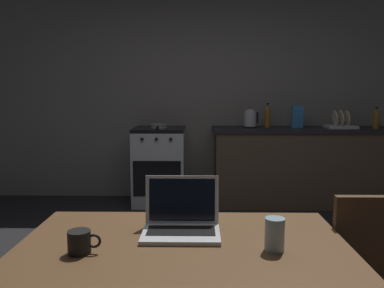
{
  "coord_description": "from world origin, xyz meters",
  "views": [
    {
      "loc": [
        -0.01,
        -2.39,
        1.34
      ],
      "look_at": [
        -0.07,
        0.99,
        0.89
      ],
      "focal_mm": 37.17,
      "sensor_mm": 36.0,
      "label": 1
    }
  ],
  "objects_px": {
    "cereal_box": "(297,117)",
    "dining_table": "(183,261)",
    "frying_pan": "(159,126)",
    "dish_rack": "(341,124)",
    "stove_oven": "(160,166)",
    "bottle": "(376,118)",
    "laptop": "(181,222)",
    "coffee_mug": "(80,242)",
    "electric_kettle": "(250,119)",
    "bottle_b": "(267,116)",
    "drinking_glass": "(275,234)"
  },
  "relations": [
    {
      "from": "dining_table",
      "to": "bottle_b",
      "type": "relative_size",
      "value": 4.44
    },
    {
      "from": "cereal_box",
      "to": "dining_table",
      "type": "bearing_deg",
      "value": -110.95
    },
    {
      "from": "dining_table",
      "to": "dish_rack",
      "type": "height_order",
      "value": "dish_rack"
    },
    {
      "from": "dish_rack",
      "to": "laptop",
      "type": "bearing_deg",
      "value": -119.55
    },
    {
      "from": "electric_kettle",
      "to": "bottle",
      "type": "distance_m",
      "value": 1.46
    },
    {
      "from": "laptop",
      "to": "coffee_mug",
      "type": "distance_m",
      "value": 0.42
    },
    {
      "from": "electric_kettle",
      "to": "cereal_box",
      "type": "bearing_deg",
      "value": 2.05
    },
    {
      "from": "bottle",
      "to": "stove_oven",
      "type": "bearing_deg",
      "value": 178.92
    },
    {
      "from": "laptop",
      "to": "dish_rack",
      "type": "xyz_separation_m",
      "value": [
        1.74,
        3.08,
        0.16
      ]
    },
    {
      "from": "dining_table",
      "to": "electric_kettle",
      "type": "xyz_separation_m",
      "value": [
        0.67,
        3.18,
        0.34
      ]
    },
    {
      "from": "dining_table",
      "to": "bottle",
      "type": "bearing_deg",
      "value": 55.88
    },
    {
      "from": "laptop",
      "to": "bottle_b",
      "type": "xyz_separation_m",
      "value": [
        0.9,
        3.16,
        0.26
      ]
    },
    {
      "from": "electric_kettle",
      "to": "dish_rack",
      "type": "xyz_separation_m",
      "value": [
        1.07,
        -0.0,
        -0.06
      ]
    },
    {
      "from": "bottle_b",
      "to": "bottle",
      "type": "bearing_deg",
      "value": -5.99
    },
    {
      "from": "bottle_b",
      "to": "frying_pan",
      "type": "bearing_deg",
      "value": -175.12
    },
    {
      "from": "bottle",
      "to": "dining_table",
      "type": "bearing_deg",
      "value": -124.12
    },
    {
      "from": "stove_oven",
      "to": "electric_kettle",
      "type": "distance_m",
      "value": 1.21
    },
    {
      "from": "laptop",
      "to": "cereal_box",
      "type": "height_order",
      "value": "cereal_box"
    },
    {
      "from": "dish_rack",
      "to": "dining_table",
      "type": "bearing_deg",
      "value": -118.57
    },
    {
      "from": "laptop",
      "to": "frying_pan",
      "type": "distance_m",
      "value": 3.08
    },
    {
      "from": "stove_oven",
      "to": "dining_table",
      "type": "distance_m",
      "value": 3.21
    },
    {
      "from": "bottle",
      "to": "laptop",
      "type": "bearing_deg",
      "value": -125.19
    },
    {
      "from": "frying_pan",
      "to": "electric_kettle",
      "type": "bearing_deg",
      "value": 1.62
    },
    {
      "from": "laptop",
      "to": "stove_oven",
      "type": "bearing_deg",
      "value": 101.66
    },
    {
      "from": "bottle",
      "to": "frying_pan",
      "type": "distance_m",
      "value": 2.53
    },
    {
      "from": "electric_kettle",
      "to": "cereal_box",
      "type": "xyz_separation_m",
      "value": [
        0.56,
        0.02,
        0.03
      ]
    },
    {
      "from": "stove_oven",
      "to": "laptop",
      "type": "xyz_separation_m",
      "value": [
        0.4,
        -3.08,
        0.34
      ]
    },
    {
      "from": "frying_pan",
      "to": "coffee_mug",
      "type": "bearing_deg",
      "value": -89.41
    },
    {
      "from": "stove_oven",
      "to": "electric_kettle",
      "type": "xyz_separation_m",
      "value": [
        1.08,
        0.0,
        0.56
      ]
    },
    {
      "from": "dining_table",
      "to": "electric_kettle",
      "type": "height_order",
      "value": "electric_kettle"
    },
    {
      "from": "stove_oven",
      "to": "drinking_glass",
      "type": "height_order",
      "value": "stove_oven"
    },
    {
      "from": "electric_kettle",
      "to": "bottle",
      "type": "xyz_separation_m",
      "value": [
        1.46,
        -0.05,
        0.01
      ]
    },
    {
      "from": "bottle",
      "to": "bottle_b",
      "type": "relative_size",
      "value": 0.86
    },
    {
      "from": "bottle",
      "to": "cereal_box",
      "type": "distance_m",
      "value": 0.9
    },
    {
      "from": "cereal_box",
      "to": "dish_rack",
      "type": "bearing_deg",
      "value": -2.26
    },
    {
      "from": "bottle",
      "to": "drinking_glass",
      "type": "bearing_deg",
      "value": -119.0
    },
    {
      "from": "cereal_box",
      "to": "dish_rack",
      "type": "relative_size",
      "value": 0.78
    },
    {
      "from": "stove_oven",
      "to": "frying_pan",
      "type": "bearing_deg",
      "value": -91.29
    },
    {
      "from": "dish_rack",
      "to": "stove_oven",
      "type": "bearing_deg",
      "value": -179.93
    },
    {
      "from": "stove_oven",
      "to": "cereal_box",
      "type": "distance_m",
      "value": 1.74
    },
    {
      "from": "stove_oven",
      "to": "dining_table",
      "type": "xyz_separation_m",
      "value": [
        0.41,
        -3.18,
        0.22
      ]
    },
    {
      "from": "frying_pan",
      "to": "bottle_b",
      "type": "height_order",
      "value": "bottle_b"
    },
    {
      "from": "stove_oven",
      "to": "electric_kettle",
      "type": "relative_size",
      "value": 4.17
    },
    {
      "from": "bottle",
      "to": "dish_rack",
      "type": "distance_m",
      "value": 0.4
    },
    {
      "from": "stove_oven",
      "to": "frying_pan",
      "type": "relative_size",
      "value": 2.35
    },
    {
      "from": "stove_oven",
      "to": "bottle",
      "type": "bearing_deg",
      "value": -1.08
    },
    {
      "from": "electric_kettle",
      "to": "drinking_glass",
      "type": "xyz_separation_m",
      "value": [
        -0.32,
        -3.26,
        -0.21
      ]
    },
    {
      "from": "frying_pan",
      "to": "dish_rack",
      "type": "bearing_deg",
      "value": 0.81
    },
    {
      "from": "dish_rack",
      "to": "frying_pan",
      "type": "bearing_deg",
      "value": -179.19
    },
    {
      "from": "frying_pan",
      "to": "dining_table",
      "type": "bearing_deg",
      "value": -82.6
    }
  ]
}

